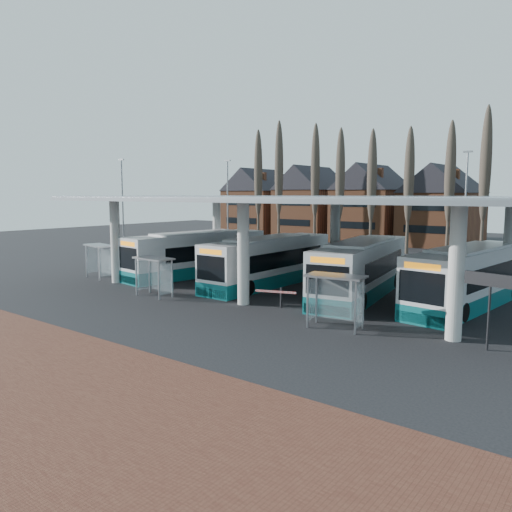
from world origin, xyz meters
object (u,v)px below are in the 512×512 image
Objects in this scene: bus_2 at (362,270)px; bus_0 at (198,255)px; bus_1 at (270,262)px; shelter_2 at (337,289)px; shelter_1 at (155,268)px; shelter_0 at (101,254)px; bus_3 at (471,278)px.

bus_0 is at bearing 172.73° from bus_2.
bus_1 is 12.07m from shelter_2.
bus_1 is at bearing 133.77° from shelter_2.
bus_1 is 8.43m from shelter_1.
shelter_0 is at bearing 169.20° from shelter_1.
shelter_1 is at bearing -144.66° from bus_3.
shelter_2 is at bearing 3.63° from shelter_1.
shelter_2 is (21.51, -1.90, 0.02)m from shelter_0.
bus_3 is 26.35m from shelter_0.
shelter_0 is at bearing -171.85° from bus_2.
bus_1 is at bearing 173.88° from bus_2.
bus_0 is at bearing 59.22° from shelter_0.
shelter_0 reaches higher than shelter_1.
shelter_1 is at bearing 173.21° from shelter_2.
bus_0 is 1.00× the size of bus_3.
shelter_1 is (-16.66, -9.24, 0.16)m from bus_3.
bus_3 is 4.68× the size of shelter_1.
shelter_0 is 1.01× the size of shelter_2.
bus_2 is at bearing 29.46° from shelter_0.
bus_3 reaches higher than shelter_0.
bus_1 is at bearing 36.90° from shelter_0.
shelter_2 is (12.81, 0.20, 0.10)m from shelter_1.
shelter_2 is (2.46, -7.92, 0.23)m from bus_2.
bus_0 is 0.98× the size of bus_2.
bus_1 is 4.12× the size of shelter_0.
shelter_2 is at bearing -17.00° from bus_0.
shelter_1 is (-10.35, -8.12, 0.13)m from bus_2.
bus_1 is at bearing -167.17° from bus_3.
bus_3 is at bearing 6.24° from bus_1.
shelter_1 is (3.63, -7.60, 0.16)m from bus_0.
bus_0 is at bearing -169.06° from bus_3.
bus_1 is 0.95× the size of bus_2.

